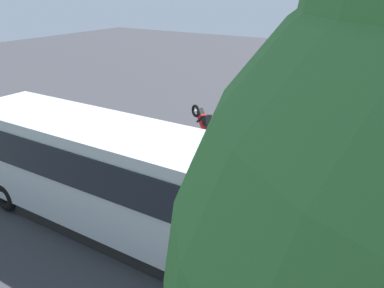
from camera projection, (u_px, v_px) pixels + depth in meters
ground_plane at (186, 168)px, 16.02m from camera, size 80.00×80.00×0.00m
tour_bus at (114, 180)px, 11.48m from camera, size 10.76×2.61×3.25m
spectator_far_left at (240, 181)px, 12.75m from camera, size 0.58×0.34×1.75m
spectator_left at (200, 175)px, 13.14m from camera, size 0.57×0.38×1.73m
spectator_centre at (175, 161)px, 14.09m from camera, size 0.57×0.31×1.81m
spectator_right at (149, 160)px, 14.40m from camera, size 0.58×0.33×1.66m
spectator_far_right at (121, 153)px, 14.98m from camera, size 0.57×0.40×1.66m
parked_motorcycle_silver at (162, 190)px, 13.32m from camera, size 2.02×0.74×0.99m
parked_motorcycle_dark at (87, 159)px, 15.65m from camera, size 2.05×0.58×0.99m
stunt_motorcycle at (204, 123)px, 17.98m from camera, size 1.78×1.10×1.85m
traffic_cone at (233, 151)px, 16.91m from camera, size 0.34×0.34×0.63m
bay_line_a at (347, 187)px, 14.56m from camera, size 0.15×3.97×0.01m
bay_line_b at (284, 171)px, 15.76m from camera, size 0.15×3.73×0.01m
bay_line_c at (230, 158)px, 16.96m from camera, size 0.17×4.77×0.01m
bay_line_d at (183, 146)px, 18.16m from camera, size 0.16×4.50×0.01m
bay_line_e at (142, 136)px, 19.36m from camera, size 0.17×4.80×0.01m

